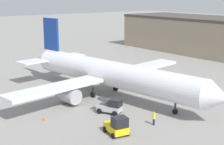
# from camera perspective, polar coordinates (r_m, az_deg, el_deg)

# --- Properties ---
(ground_plane) EXTENTS (400.00, 400.00, 0.00)m
(ground_plane) POSITION_cam_1_polar(r_m,az_deg,el_deg) (53.29, 0.00, -3.95)
(ground_plane) COLOR gray
(airplane) EXTENTS (39.79, 34.32, 11.27)m
(airplane) POSITION_cam_1_polar(r_m,az_deg,el_deg) (53.03, -0.73, -0.15)
(airplane) COLOR white
(airplane) RESTS_ON ground_plane
(ground_crew_worker) EXTENTS (0.37, 0.37, 1.66)m
(ground_crew_worker) POSITION_cam_1_polar(r_m,az_deg,el_deg) (41.93, 6.98, -7.52)
(ground_crew_worker) COLOR #1E2338
(ground_crew_worker) RESTS_ON ground_plane
(baggage_tug) EXTENTS (3.34, 2.56, 2.26)m
(baggage_tug) POSITION_cam_1_polar(r_m,az_deg,el_deg) (38.87, 0.89, -8.90)
(baggage_tug) COLOR yellow
(baggage_tug) RESTS_ON ground_plane
(belt_loader_truck) EXTENTS (3.57, 2.93, 2.06)m
(belt_loader_truck) POSITION_cam_1_polar(r_m,az_deg,el_deg) (45.47, -0.12, -5.64)
(belt_loader_truck) COLOR #B2B2B7
(belt_loader_truck) RESTS_ON ground_plane
(safety_cone_near) EXTENTS (0.36, 0.36, 0.55)m
(safety_cone_near) POSITION_cam_1_polar(r_m,az_deg,el_deg) (44.09, -11.23, -7.49)
(safety_cone_near) COLOR #EF590F
(safety_cone_near) RESTS_ON ground_plane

